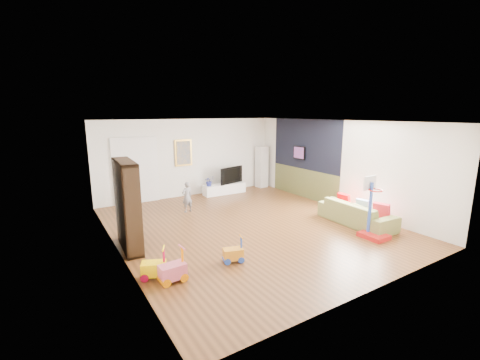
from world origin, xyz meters
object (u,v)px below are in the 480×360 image
media_console (224,189)px  sofa (356,213)px  bookshelf (127,205)px  basketball_hoop (376,208)px

media_console → sofa: sofa is taller
media_console → bookshelf: 5.18m
sofa → media_console: bearing=19.4°
sofa → basketball_hoop: size_ratio=1.41×
bookshelf → basketball_hoop: bookshelf is taller
bookshelf → basketball_hoop: 5.63m
bookshelf → media_console: bearing=40.4°
media_console → basketball_hoop: basketball_hoop is taller
media_console → sofa: (1.40, -4.69, 0.12)m
media_console → basketball_hoop: bearing=-79.3°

